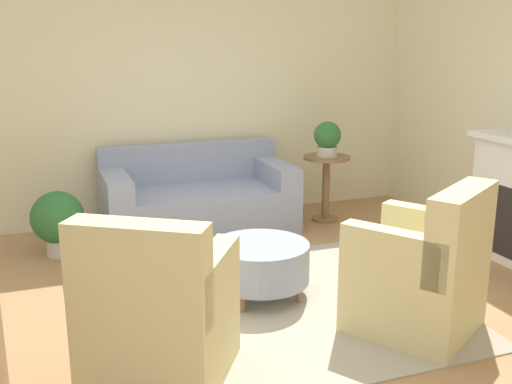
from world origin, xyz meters
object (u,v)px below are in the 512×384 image
armchair_left (157,317)px  potted_plant_floor (58,220)px  potted_plant_on_side_table (327,138)px  couch (198,200)px  ottoman_table (260,262)px  armchair_right (423,275)px  side_table (326,178)px

armchair_left → potted_plant_floor: size_ratio=1.74×
armchair_left → potted_plant_on_side_table: potted_plant_on_side_table is taller
couch → armchair_left: bearing=-109.4°
ottoman_table → potted_plant_floor: potted_plant_floor is taller
couch → armchair_right: armchair_right is taller
couch → armchair_right: size_ratio=1.82×
armchair_right → side_table: armchair_right is taller
armchair_left → ottoman_table: bearing=43.0°
potted_plant_on_side_table → potted_plant_floor: potted_plant_on_side_table is taller
armchair_right → side_table: size_ratio=1.46×
side_table → potted_plant_on_side_table: 0.43m
side_table → potted_plant_floor: bearing=-177.2°
armchair_left → potted_plant_on_side_table: 3.48m
couch → potted_plant_on_side_table: bearing=-7.2°
ottoman_table → side_table: 2.13m
couch → potted_plant_floor: (-1.39, -0.31, 0.03)m
side_table → potted_plant_on_side_table: potted_plant_on_side_table is taller
armchair_left → armchair_right: bearing=0.0°
armchair_left → potted_plant_on_side_table: (2.34, 2.52, 0.51)m
couch → potted_plant_on_side_table: (1.39, -0.18, 0.60)m
couch → potted_plant_floor: 1.43m
armchair_right → potted_plant_floor: size_ratio=1.74×
potted_plant_floor → potted_plant_on_side_table: bearing=2.8°
couch → potted_plant_floor: couch is taller
armchair_left → ottoman_table: armchair_left is taller
armchair_left → ottoman_table: (0.97, 0.90, -0.12)m
ottoman_table → armchair_right: bearing=-47.6°
side_table → potted_plant_floor: 2.79m
couch → armchair_left: (-0.95, -2.70, 0.08)m
couch → ottoman_table: size_ratio=2.54×
side_table → potted_plant_floor: size_ratio=1.19×
side_table → armchair_right: bearing=-102.3°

